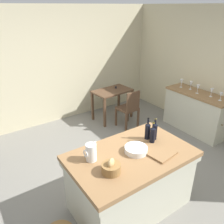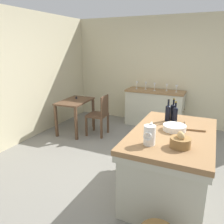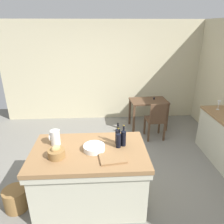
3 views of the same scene
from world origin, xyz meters
name	(u,v)px [view 1 (image 1 of 3)]	position (x,y,z in m)	size (l,w,h in m)	color
ground_plane	(122,176)	(0.00, 0.00, 0.00)	(6.76, 6.76, 0.00)	slate
wall_back	(54,67)	(0.00, 2.60, 1.30)	(5.32, 0.12, 2.60)	beige
island_table	(130,179)	(-0.27, -0.53, 0.47)	(1.58, 0.99, 0.87)	olive
side_cabinet	(195,112)	(2.26, 0.33, 0.44)	(0.52, 1.41, 0.89)	olive
writing_desk	(112,95)	(1.09, 1.86, 0.62)	(0.94, 0.62, 0.79)	#513826
wooden_chair	(129,108)	(1.14, 1.26, 0.49)	(0.42, 0.42, 0.90)	#513826
pitcher	(91,152)	(-0.75, -0.36, 0.99)	(0.17, 0.13, 0.26)	white
wash_bowl	(136,150)	(-0.20, -0.53, 0.91)	(0.29, 0.29, 0.07)	white
bread_basket	(111,168)	(-0.68, -0.67, 0.94)	(0.22, 0.22, 0.18)	olive
cutting_board	(162,153)	(0.04, -0.76, 0.89)	(0.33, 0.25, 0.02)	olive
wine_bottle_dark	(155,131)	(0.21, -0.44, 1.00)	(0.07, 0.07, 0.32)	black
wine_bottle_amber	(148,131)	(0.14, -0.38, 1.00)	(0.07, 0.07, 0.32)	black
wine_bottle_green	(153,134)	(0.14, -0.48, 1.00)	(0.07, 0.07, 0.30)	black
wine_glass_far_left	(221,95)	(2.25, -0.16, 1.00)	(0.07, 0.07, 0.16)	white
wine_glass_left	(212,91)	(2.29, 0.07, 1.00)	(0.07, 0.07, 0.17)	white
wine_glass_middle	(198,88)	(2.22, 0.35, 1.01)	(0.07, 0.07, 0.19)	white
wine_glass_right	(191,84)	(2.31, 0.59, 1.01)	(0.07, 0.07, 0.18)	white
wine_glass_far_right	(182,82)	(2.25, 0.80, 1.01)	(0.07, 0.07, 0.19)	white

